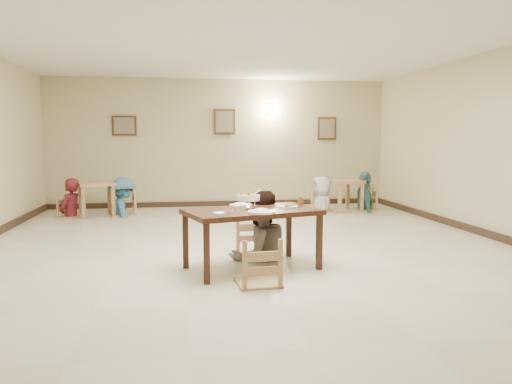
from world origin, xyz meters
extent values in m
plane|color=beige|center=(0.00, 0.00, 0.00)|extent=(10.00, 10.00, 0.00)
plane|color=silver|center=(0.00, 0.00, 3.00)|extent=(10.00, 10.00, 0.00)
plane|color=#C4B78F|center=(0.00, 5.00, 1.50)|extent=(10.00, 0.00, 10.00)
plane|color=#C4B78F|center=(0.00, -5.00, 1.50)|extent=(10.00, 0.00, 10.00)
plane|color=#C4B78F|center=(4.00, 0.00, 1.50)|extent=(0.00, 10.00, 10.00)
cube|color=#2F1F16|center=(0.00, 4.97, 0.06)|extent=(8.00, 0.06, 0.12)
cube|color=#2F1F16|center=(3.97, 0.00, 0.06)|extent=(0.06, 10.00, 0.12)
cube|color=#392617|center=(-2.20, 4.96, 1.90)|extent=(0.55, 0.03, 0.45)
cube|color=gray|center=(-2.20, 4.94, 1.90)|extent=(0.45, 0.01, 0.37)
cube|color=#392617|center=(0.10, 4.96, 2.00)|extent=(0.50, 0.03, 0.60)
cube|color=gray|center=(0.10, 4.94, 2.00)|extent=(0.41, 0.01, 0.49)
cube|color=#392617|center=(2.60, 4.96, 1.85)|extent=(0.45, 0.03, 0.55)
cube|color=gray|center=(2.60, 4.94, 1.85)|extent=(0.37, 0.01, 0.45)
cube|color=#FFD88C|center=(1.20, 4.96, 2.30)|extent=(0.16, 0.05, 0.22)
cube|color=#391E12|center=(-0.09, -0.92, 0.71)|extent=(1.76, 1.30, 0.06)
cube|color=#391E12|center=(-0.68, -1.50, 0.34)|extent=(0.07, 0.07, 0.68)
cube|color=#391E12|center=(0.71, -1.08, 0.34)|extent=(0.07, 0.07, 0.68)
cube|color=#391E12|center=(-0.90, -0.76, 0.34)|extent=(0.07, 0.07, 0.68)
cube|color=#391E12|center=(0.49, -0.35, 0.34)|extent=(0.07, 0.07, 0.68)
cube|color=tan|center=(0.04, -0.27, 0.46)|extent=(0.47, 0.47, 0.05)
cube|color=tan|center=(-0.12, -1.58, 0.46)|extent=(0.47, 0.47, 0.05)
imported|color=gray|center=(0.09, -0.36, 0.91)|extent=(1.06, 0.94, 1.81)
torus|color=silver|center=(-0.14, -0.96, 0.85)|extent=(0.22, 0.22, 0.01)
cylinder|color=silver|center=(-0.14, -0.96, 0.75)|extent=(0.06, 0.06, 0.03)
cone|color=#FFA526|center=(-0.14, -0.96, 0.80)|extent=(0.03, 0.03, 0.05)
cylinder|color=white|center=(-0.14, -0.96, 0.89)|extent=(0.28, 0.28, 0.06)
cylinder|color=#BC4F1A|center=(-0.14, -0.96, 0.91)|extent=(0.24, 0.24, 0.01)
sphere|color=#2D7223|center=(-0.14, -0.97, 0.93)|extent=(0.04, 0.04, 0.04)
cylinder|color=silver|center=(-0.04, -0.90, 0.94)|extent=(0.13, 0.08, 0.09)
cylinder|color=silver|center=(-0.06, -0.91, 0.80)|extent=(0.01, 0.01, 0.13)
cylinder|color=silver|center=(-0.23, -0.91, 0.80)|extent=(0.01, 0.01, 0.13)
cylinder|color=silver|center=(-0.14, -1.06, 0.80)|extent=(0.01, 0.01, 0.13)
cylinder|color=white|center=(-0.19, -0.59, 0.75)|extent=(0.29, 0.29, 0.02)
ellipsoid|color=white|center=(-0.19, -0.59, 0.75)|extent=(0.19, 0.16, 0.07)
cylinder|color=white|center=(-0.03, -1.23, 0.75)|extent=(0.32, 0.32, 0.02)
ellipsoid|color=white|center=(-0.03, -1.23, 0.76)|extent=(0.21, 0.18, 0.07)
cylinder|color=white|center=(0.38, -0.83, 0.75)|extent=(0.25, 0.25, 0.02)
sphere|color=#2D7223|center=(0.34, -0.90, 0.77)|extent=(0.04, 0.04, 0.04)
cylinder|color=white|center=(-0.40, -1.10, 0.75)|extent=(0.12, 0.12, 0.02)
cylinder|color=#A40009|center=(-0.40, -1.10, 0.76)|extent=(0.09, 0.09, 0.01)
cube|color=white|center=(-0.52, -1.30, 0.75)|extent=(0.14, 0.17, 0.03)
cube|color=silver|center=(-0.48, -1.23, 0.75)|extent=(0.05, 0.15, 0.01)
cube|color=silver|center=(-0.45, -1.23, 0.75)|extent=(0.05, 0.15, 0.01)
cylinder|color=white|center=(0.58, -0.64, 0.81)|extent=(0.07, 0.07, 0.14)
cylinder|color=#C9500D|center=(0.58, -0.64, 0.79)|extent=(0.06, 0.06, 0.10)
cube|color=tan|center=(-2.66, 3.76, 0.67)|extent=(0.87, 0.87, 0.06)
cube|color=tan|center=(-2.86, 3.40, 0.32)|extent=(0.07, 0.07, 0.64)
cube|color=tan|center=(-2.30, 3.56, 0.32)|extent=(0.07, 0.07, 0.64)
cube|color=tan|center=(-3.02, 3.96, 0.32)|extent=(0.07, 0.07, 0.64)
cube|color=tan|center=(-2.46, 4.12, 0.32)|extent=(0.07, 0.07, 0.64)
cube|color=tan|center=(2.65, 3.75, 0.66)|extent=(0.83, 0.83, 0.06)
cube|color=tan|center=(2.44, 3.41, 0.31)|extent=(0.07, 0.07, 0.63)
cube|color=tan|center=(3.00, 3.54, 0.31)|extent=(0.07, 0.07, 0.63)
cube|color=tan|center=(2.31, 3.96, 0.31)|extent=(0.07, 0.07, 0.63)
cube|color=tan|center=(2.86, 4.10, 0.31)|extent=(0.07, 0.07, 0.63)
cube|color=tan|center=(-3.19, 3.72, 0.40)|extent=(0.41, 0.41, 0.04)
cube|color=tan|center=(-2.14, 3.77, 0.49)|extent=(0.50, 0.50, 0.05)
cube|color=tan|center=(2.14, 3.74, 0.47)|extent=(0.48, 0.48, 0.05)
cube|color=tan|center=(3.17, 3.82, 0.48)|extent=(0.49, 0.49, 0.05)
imported|color=maroon|center=(-3.19, 3.72, 0.80)|extent=(0.58, 0.69, 1.60)
imported|color=teal|center=(-2.14, 3.77, 0.80)|extent=(0.93, 1.19, 1.61)
imported|color=silver|center=(2.14, 3.74, 0.77)|extent=(0.55, 0.79, 1.54)
imported|color=#3F7C79|center=(3.17, 3.82, 0.86)|extent=(0.56, 1.06, 1.73)
camera|label=1|loc=(-0.95, -6.87, 1.58)|focal=35.00mm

